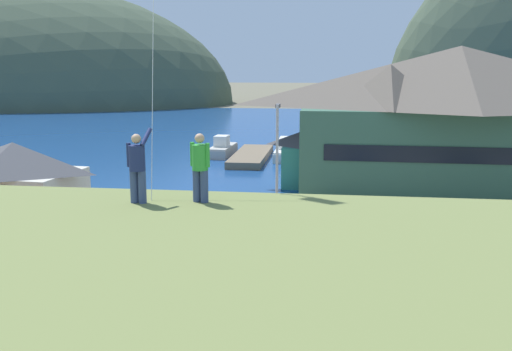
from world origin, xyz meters
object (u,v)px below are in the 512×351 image
object	(u,v)px
parked_car_back_row_right	(17,253)
person_companion	(200,165)
harbor_lodge	(457,115)
parked_car_mid_row_far	(249,224)
parked_car_lone_by_shed	(162,258)
moored_boat_outer_mooring	(289,151)
storage_shed_waterside	(319,154)
wharf_dock	(251,156)
parking_light_pole	(277,155)
storage_shed_near_lot	(16,188)
person_kite_flyer	(137,165)
moored_boat_wharfside	(223,149)
parked_car_back_row_left	(368,227)

from	to	relation	value
parked_car_back_row_right	person_companion	distance (m)	14.50
parked_car_back_row_right	harbor_lodge	bearing A→B (deg)	41.98
parked_car_back_row_right	parked_car_mid_row_far	world-z (taller)	same
parked_car_back_row_right	parked_car_lone_by_shed	world-z (taller)	same
moored_boat_outer_mooring	parked_car_lone_by_shed	bearing A→B (deg)	-95.15
storage_shed_waterside	person_companion	bearing A→B (deg)	-94.79
wharf_dock	parking_light_pole	world-z (taller)	parking_light_pole
parked_car_back_row_right	parked_car_lone_by_shed	size ratio (longest dim) A/B	1.01
storage_shed_near_lot	person_kite_flyer	xyz separation A→B (m)	(11.94, -14.36, 4.04)
moored_boat_wharfside	person_companion	distance (m)	44.13
harbor_lodge	parked_car_back_row_right	bearing A→B (deg)	-138.02
storage_shed_near_lot	parked_car_back_row_left	bearing A→B (deg)	1.71
moored_boat_wharfside	person_kite_flyer	world-z (taller)	person_kite_flyer
wharf_dock	person_companion	world-z (taller)	person_companion
parked_car_back_row_right	parking_light_pole	distance (m)	14.78
wharf_dock	parked_car_back_row_right	world-z (taller)	parked_car_back_row_right
wharf_dock	parked_car_lone_by_shed	bearing A→B (deg)	-88.97
moored_boat_wharfside	person_kite_flyer	bearing A→B (deg)	-81.97
storage_shed_waterside	harbor_lodge	bearing A→B (deg)	-3.49
parked_car_mid_row_far	storage_shed_near_lot	bearing A→B (deg)	-178.62
parked_car_mid_row_far	parked_car_lone_by_shed	bearing A→B (deg)	-117.69
storage_shed_waterside	parked_car_back_row_left	distance (m)	15.33
wharf_dock	person_companion	size ratio (longest dim) A/B	6.89
storage_shed_waterside	wharf_dock	distance (m)	13.47
moored_boat_outer_mooring	parked_car_mid_row_far	bearing A→B (deg)	-90.18
harbor_lodge	parked_car_lone_by_shed	xyz separation A→B (m)	(-16.30, -20.29, -4.59)
parked_car_back_row_left	wharf_dock	bearing A→B (deg)	110.12
harbor_lodge	person_kite_flyer	size ratio (longest dim) A/B	12.88
moored_boat_outer_mooring	parked_car_lone_by_shed	size ratio (longest dim) A/B	1.88
parked_car_mid_row_far	wharf_dock	bearing A→B (deg)	97.56
wharf_dock	parked_car_back_row_left	world-z (taller)	parked_car_back_row_left
moored_boat_wharfside	parked_car_back_row_right	distance (m)	34.65
parked_car_mid_row_far	parking_light_pole	world-z (taller)	parking_light_pole
parked_car_back_row_right	person_kite_flyer	distance (m)	13.65
wharf_dock	person_kite_flyer	world-z (taller)	person_kite_flyer
wharf_dock	parked_car_back_row_left	bearing A→B (deg)	-69.88
parked_car_back_row_right	person_companion	xyz separation A→B (m)	(10.31, -8.50, 5.65)
parked_car_back_row_right	parked_car_lone_by_shed	distance (m)	6.52
moored_boat_wharfside	harbor_lodge	bearing A→B (deg)	-34.83
parked_car_mid_row_far	moored_boat_outer_mooring	bearing A→B (deg)	89.82
parked_car_back_row_right	parked_car_lone_by_shed	bearing A→B (deg)	2.12
parking_light_pole	person_companion	world-z (taller)	person_companion
person_companion	parked_car_back_row_left	bearing A→B (deg)	70.07
wharf_dock	moored_boat_outer_mooring	bearing A→B (deg)	23.03
storage_shed_waterside	moored_boat_wharfside	xyz separation A→B (m)	(-10.13, 13.41, -1.72)
storage_shed_near_lot	person_companion	bearing A→B (deg)	-46.27
storage_shed_near_lot	moored_boat_wharfside	world-z (taller)	storage_shed_near_lot
wharf_dock	parking_light_pole	xyz separation A→B (m)	(4.64, -22.68, 3.75)
storage_shed_waterside	person_companion	size ratio (longest dim) A/B	3.40
harbor_lodge	moored_boat_wharfside	size ratio (longest dim) A/B	3.97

